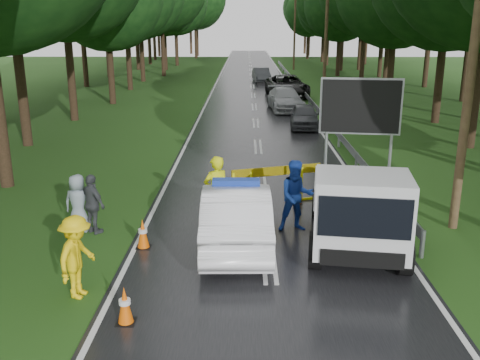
{
  "coord_description": "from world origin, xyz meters",
  "views": [
    {
      "loc": [
        -0.56,
        -11.94,
        5.47
      ],
      "look_at": [
        -0.72,
        2.2,
        1.3
      ],
      "focal_mm": 40.0,
      "sensor_mm": 36.0,
      "label": 1
    }
  ],
  "objects_px": {
    "officer": "(216,192)",
    "queue_car_fourth": "(261,75)",
    "queue_car_first": "(304,116)",
    "police_sedan": "(236,215)",
    "civilian": "(296,196)",
    "work_truck": "(358,205)",
    "queue_car_second": "(285,99)",
    "barrier": "(277,176)",
    "queue_car_third": "(287,86)"
  },
  "relations": [
    {
      "from": "barrier",
      "to": "queue_car_first",
      "type": "bearing_deg",
      "value": 62.39
    },
    {
      "from": "queue_car_first",
      "to": "queue_car_fourth",
      "type": "height_order",
      "value": "queue_car_fourth"
    },
    {
      "from": "civilian",
      "to": "queue_car_fourth",
      "type": "distance_m",
      "value": 38.14
    },
    {
      "from": "police_sedan",
      "to": "civilian",
      "type": "bearing_deg",
      "value": -150.44
    },
    {
      "from": "queue_car_first",
      "to": "officer",
      "type": "bearing_deg",
      "value": -101.26
    },
    {
      "from": "police_sedan",
      "to": "queue_car_third",
      "type": "bearing_deg",
      "value": -98.16
    },
    {
      "from": "police_sedan",
      "to": "barrier",
      "type": "distance_m",
      "value": 3.43
    },
    {
      "from": "work_truck",
      "to": "officer",
      "type": "xyz_separation_m",
      "value": [
        -3.62,
        1.31,
        -0.09
      ]
    },
    {
      "from": "queue_car_first",
      "to": "queue_car_second",
      "type": "relative_size",
      "value": 0.76
    },
    {
      "from": "work_truck",
      "to": "queue_car_first",
      "type": "distance_m",
      "value": 16.05
    },
    {
      "from": "police_sedan",
      "to": "civilian",
      "type": "height_order",
      "value": "civilian"
    },
    {
      "from": "police_sedan",
      "to": "officer",
      "type": "relative_size",
      "value": 2.38
    },
    {
      "from": "work_truck",
      "to": "civilian",
      "type": "height_order",
      "value": "work_truck"
    },
    {
      "from": "barrier",
      "to": "queue_car_second",
      "type": "xyz_separation_m",
      "value": [
        1.59,
        18.73,
        -0.2
      ]
    },
    {
      "from": "queue_car_first",
      "to": "queue_car_fourth",
      "type": "bearing_deg",
      "value": 98.01
    },
    {
      "from": "queue_car_fourth",
      "to": "barrier",
      "type": "bearing_deg",
      "value": -95.8
    },
    {
      "from": "barrier",
      "to": "queue_car_first",
      "type": "relative_size",
      "value": 0.75
    },
    {
      "from": "officer",
      "to": "queue_car_first",
      "type": "relative_size",
      "value": 0.54
    },
    {
      "from": "police_sedan",
      "to": "queue_car_first",
      "type": "xyz_separation_m",
      "value": [
        3.4,
        15.94,
        -0.16
      ]
    },
    {
      "from": "civilian",
      "to": "officer",
      "type": "bearing_deg",
      "value": 166.11
    },
    {
      "from": "officer",
      "to": "queue_car_fourth",
      "type": "xyz_separation_m",
      "value": [
        2.27,
        37.89,
        -0.33
      ]
    },
    {
      "from": "queue_car_fourth",
      "to": "queue_car_third",
      "type": "bearing_deg",
      "value": -85.77
    },
    {
      "from": "officer",
      "to": "police_sedan",
      "type": "bearing_deg",
      "value": 84.94
    },
    {
      "from": "work_truck",
      "to": "civilian",
      "type": "relative_size",
      "value": 2.72
    },
    {
      "from": "queue_car_first",
      "to": "queue_car_third",
      "type": "distance_m",
      "value": 12.72
    },
    {
      "from": "queue_car_first",
      "to": "queue_car_third",
      "type": "relative_size",
      "value": 0.63
    },
    {
      "from": "barrier",
      "to": "queue_car_fourth",
      "type": "relative_size",
      "value": 0.68
    },
    {
      "from": "officer",
      "to": "queue_car_first",
      "type": "distance_m",
      "value": 15.26
    },
    {
      "from": "work_truck",
      "to": "queue_car_fourth",
      "type": "bearing_deg",
      "value": 100.16
    },
    {
      "from": "work_truck",
      "to": "queue_car_second",
      "type": "bearing_deg",
      "value": 98.87
    },
    {
      "from": "officer",
      "to": "work_truck",
      "type": "bearing_deg",
      "value": 129.79
    },
    {
      "from": "police_sedan",
      "to": "civilian",
      "type": "xyz_separation_m",
      "value": [
        1.61,
        0.96,
        0.19
      ]
    },
    {
      "from": "civilian",
      "to": "queue_car_first",
      "type": "xyz_separation_m",
      "value": [
        1.79,
        14.98,
        -0.35
      ]
    },
    {
      "from": "officer",
      "to": "queue_car_third",
      "type": "height_order",
      "value": "officer"
    },
    {
      "from": "queue_car_third",
      "to": "queue_car_second",
      "type": "bearing_deg",
      "value": -101.27
    },
    {
      "from": "barrier",
      "to": "queue_car_third",
      "type": "bearing_deg",
      "value": 67.26
    },
    {
      "from": "queue_car_third",
      "to": "work_truck",
      "type": "bearing_deg",
      "value": -96.77
    },
    {
      "from": "police_sedan",
      "to": "queue_car_second",
      "type": "height_order",
      "value": "police_sedan"
    },
    {
      "from": "queue_car_first",
      "to": "queue_car_fourth",
      "type": "relative_size",
      "value": 0.9
    },
    {
      "from": "work_truck",
      "to": "queue_car_third",
      "type": "xyz_separation_m",
      "value": [
        0.35,
        28.76,
        -0.28
      ]
    },
    {
      "from": "queue_car_second",
      "to": "queue_car_fourth",
      "type": "distance_m",
      "value": 17.19
    },
    {
      "from": "barrier",
      "to": "officer",
      "type": "relative_size",
      "value": 1.38
    },
    {
      "from": "officer",
      "to": "barrier",
      "type": "bearing_deg",
      "value": -161.85
    },
    {
      "from": "queue_car_fourth",
      "to": "work_truck",
      "type": "bearing_deg",
      "value": -93.04
    },
    {
      "from": "civilian",
      "to": "queue_car_third",
      "type": "height_order",
      "value": "civilian"
    },
    {
      "from": "officer",
      "to": "queue_car_fourth",
      "type": "relative_size",
      "value": 0.49
    },
    {
      "from": "police_sedan",
      "to": "work_truck",
      "type": "bearing_deg",
      "value": 176.72
    },
    {
      "from": "work_truck",
      "to": "queue_car_third",
      "type": "relative_size",
      "value": 0.9
    },
    {
      "from": "queue_car_second",
      "to": "queue_car_fourth",
      "type": "relative_size",
      "value": 1.19
    },
    {
      "from": "officer",
      "to": "civilian",
      "type": "height_order",
      "value": "officer"
    }
  ]
}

